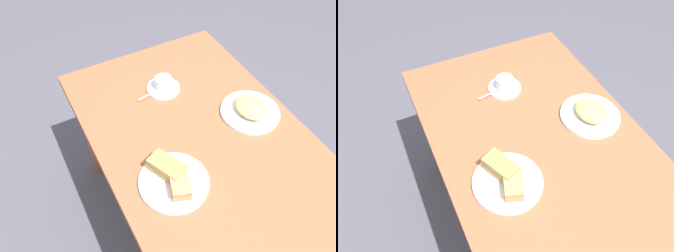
{
  "view_description": "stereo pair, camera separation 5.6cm",
  "coord_description": "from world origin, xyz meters",
  "views": [
    {
      "loc": [
        0.69,
        -0.54,
        1.83
      ],
      "look_at": [
        -0.13,
        -0.11,
        0.76
      ],
      "focal_mm": 37.18,
      "sensor_mm": 36.0,
      "label": 1
    },
    {
      "loc": [
        0.71,
        -0.49,
        1.83
      ],
      "look_at": [
        -0.13,
        -0.11,
        0.76
      ],
      "focal_mm": 37.18,
      "sensor_mm": 36.0,
      "label": 2
    }
  ],
  "objects": [
    {
      "name": "ground_plane",
      "position": [
        0.0,
        0.0,
        0.0
      ],
      "size": [
        6.0,
        6.0,
        0.0
      ],
      "primitive_type": "plane",
      "color": "#4F4B57"
    },
    {
      "name": "dining_table",
      "position": [
        0.0,
        0.0,
        0.65
      ],
      "size": [
        1.35,
        0.83,
        0.73
      ],
      "color": "#955536",
      "rests_on": "ground_plane"
    },
    {
      "name": "sandwich_plate",
      "position": [
        0.1,
        -0.21,
        0.74
      ],
      "size": [
        0.26,
        0.26,
        0.01
      ],
      "primitive_type": "cylinder",
      "color": "white",
      "rests_on": "dining_table"
    },
    {
      "name": "sandwich_front",
      "position": [
        0.13,
        -0.2,
        0.77
      ],
      "size": [
        0.14,
        0.1,
        0.05
      ],
      "color": "#C1824E",
      "rests_on": "sandwich_plate"
    },
    {
      "name": "sandwich_back",
      "position": [
        0.05,
        -0.21,
        0.77
      ],
      "size": [
        0.15,
        0.12,
        0.06
      ],
      "color": "#AD8548",
      "rests_on": "sandwich_plate"
    },
    {
      "name": "coffee_saucer",
      "position": [
        -0.36,
        -0.01,
        0.74
      ],
      "size": [
        0.15,
        0.15,
        0.01
      ],
      "primitive_type": "cylinder",
      "color": "white",
      "rests_on": "dining_table"
    },
    {
      "name": "coffee_cup",
      "position": [
        -0.36,
        -0.01,
        0.77
      ],
      "size": [
        0.09,
        0.09,
        0.05
      ],
      "color": "white",
      "rests_on": "coffee_saucer"
    },
    {
      "name": "spoon",
      "position": [
        -0.35,
        -0.08,
        0.74
      ],
      "size": [
        0.03,
        0.1,
        0.01
      ],
      "color": "silver",
      "rests_on": "coffee_saucer"
    },
    {
      "name": "side_plate",
      "position": [
        -0.05,
        0.25,
        0.74
      ],
      "size": [
        0.25,
        0.25,
        0.01
      ],
      "primitive_type": "cylinder",
      "color": "white",
      "rests_on": "dining_table"
    },
    {
      "name": "side_food_pile",
      "position": [
        -0.05,
        0.25,
        0.77
      ],
      "size": [
        0.15,
        0.13,
        0.04
      ],
      "primitive_type": "ellipsoid",
      "color": "tan",
      "rests_on": "side_plate"
    }
  ]
}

